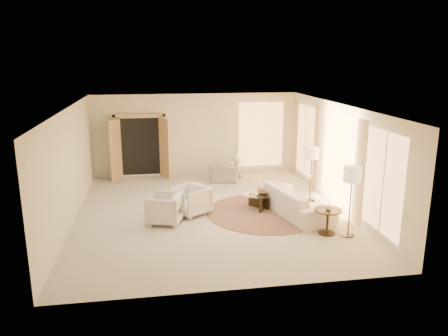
{
  "coord_description": "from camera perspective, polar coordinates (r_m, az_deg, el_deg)",
  "views": [
    {
      "loc": [
        -1.42,
        -10.84,
        4.01
      ],
      "look_at": [
        0.4,
        0.4,
        1.1
      ],
      "focal_mm": 35.0,
      "sensor_mm": 36.0,
      "label": 1
    }
  ],
  "objects": [
    {
      "name": "sofa",
      "position": [
        11.57,
        9.3,
        -4.27
      ],
      "size": [
        1.46,
        2.59,
        0.71
      ],
      "primitive_type": "imported",
      "rotation": [
        0.0,
        0.0,
        1.79
      ],
      "color": "#EFE2D1",
      "rests_on": "room"
    },
    {
      "name": "bowl",
      "position": [
        11.87,
        5.06,
        -3.21
      ],
      "size": [
        0.35,
        0.35,
        0.08
      ],
      "primitive_type": "imported",
      "rotation": [
        0.0,
        0.0,
        -0.09
      ],
      "color": "brown",
      "rests_on": "coffee_table"
    },
    {
      "name": "side_vase",
      "position": [
        14.88,
        1.58,
        1.39
      ],
      "size": [
        0.32,
        0.32,
        0.27
      ],
      "primitive_type": "imported",
      "rotation": [
        0.0,
        0.0,
        0.29
      ],
      "color": "white",
      "rests_on": "side_table"
    },
    {
      "name": "side_table",
      "position": [
        14.96,
        1.57,
        0.09
      ],
      "size": [
        0.47,
        0.47,
        0.55
      ],
      "rotation": [
        0.0,
        0.0,
        0.41
      ],
      "color": "#2D2218",
      "rests_on": "room"
    },
    {
      "name": "area_rug",
      "position": [
        11.7,
        5.54,
        -5.74
      ],
      "size": [
        4.11,
        4.11,
        0.01
      ],
      "primitive_type": "cylinder",
      "rotation": [
        0.0,
        0.0,
        -0.37
      ],
      "color": "#492C20",
      "rests_on": "room"
    },
    {
      "name": "coffee_table",
      "position": [
        11.93,
        5.04,
        -4.08
      ],
      "size": [
        1.33,
        1.33,
        0.4
      ],
      "rotation": [
        0.0,
        0.0,
        0.24
      ],
      "color": "black",
      "rests_on": "room"
    },
    {
      "name": "armchair_left",
      "position": [
        11.42,
        -4.34,
        -4.05
      ],
      "size": [
        1.08,
        1.09,
        0.83
      ],
      "primitive_type": "imported",
      "rotation": [
        0.0,
        0.0,
        -0.97
      ],
      "color": "#EFE2D1",
      "rests_on": "room"
    },
    {
      "name": "end_table",
      "position": [
        10.43,
        13.39,
        -6.27
      ],
      "size": [
        0.63,
        0.63,
        0.6
      ],
      "rotation": [
        0.0,
        0.0,
        -0.3
      ],
      "color": "black",
      "rests_on": "room"
    },
    {
      "name": "floor_lamp_far",
      "position": [
        10.14,
        16.39,
        -1.22
      ],
      "size": [
        0.4,
        0.4,
        1.64
      ],
      "rotation": [
        0.0,
        0.0,
        -0.07
      ],
      "color": "#2D2218",
      "rests_on": "room"
    },
    {
      "name": "armchair_right",
      "position": [
        10.9,
        -7.75,
        -5.08
      ],
      "size": [
        0.95,
        0.98,
        0.82
      ],
      "primitive_type": "imported",
      "rotation": [
        0.0,
        0.0,
        -1.87
      ],
      "color": "#EFE2D1",
      "rests_on": "room"
    },
    {
      "name": "end_vase",
      "position": [
        10.34,
        13.47,
        -4.92
      ],
      "size": [
        0.19,
        0.19,
        0.15
      ],
      "primitive_type": "imported",
      "rotation": [
        0.0,
        0.0,
        -0.33
      ],
      "color": "white",
      "rests_on": "end_table"
    },
    {
      "name": "window_back_corner",
      "position": [
        15.48,
        4.86,
        4.39
      ],
      "size": [
        1.7,
        0.1,
        2.4
      ],
      "primitive_type": null,
      "color": "#F0B060",
      "rests_on": "room"
    },
    {
      "name": "accent_chair",
      "position": [
        14.38,
        0.03,
        -0.21
      ],
      "size": [
        1.05,
        0.83,
        0.8
      ],
      "primitive_type": "imported",
      "rotation": [
        0.0,
        0.0,
        2.86
      ],
      "color": "gray",
      "rests_on": "room"
    },
    {
      "name": "windows_right",
      "position": [
        12.27,
        14.44,
        1.35
      ],
      "size": [
        0.1,
        6.4,
        2.4
      ],
      "primitive_type": null,
      "color": "#F0B060",
      "rests_on": "room"
    },
    {
      "name": "curtains_right",
      "position": [
        13.07,
        12.67,
        2.01
      ],
      "size": [
        0.06,
        5.2,
        2.6
      ],
      "primitive_type": null,
      "color": "tan",
      "rests_on": "room"
    },
    {
      "name": "room",
      "position": [
        11.24,
        -1.69,
        0.89
      ],
      "size": [
        7.04,
        8.04,
        2.83
      ],
      "color": "beige",
      "rests_on": "ground"
    },
    {
      "name": "french_doors",
      "position": [
        14.96,
        -10.87,
        2.73
      ],
      "size": [
        1.95,
        0.66,
        2.16
      ],
      "color": "tan",
      "rests_on": "room"
    },
    {
      "name": "floor_lamp_near",
      "position": [
        12.4,
        11.43,
        1.6
      ],
      "size": [
        0.38,
        0.38,
        1.57
      ],
      "rotation": [
        0.0,
        0.0,
        -0.39
      ],
      "color": "#2D2218",
      "rests_on": "room"
    }
  ]
}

